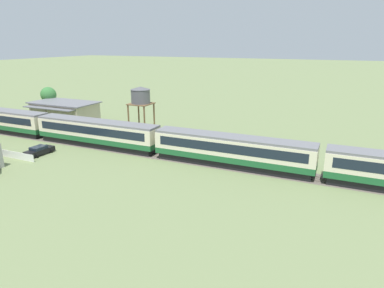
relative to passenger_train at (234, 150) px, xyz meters
name	(u,v)px	position (x,y,z in m)	size (l,w,h in m)	color
passenger_train	(234,150)	(0.00, 0.00, 0.00)	(110.15, 3.23, 4.14)	#1E6033
railway_track	(249,169)	(2.12, 0.00, -2.29)	(166.81, 3.60, 0.04)	#665B51
station_building	(65,112)	(-39.49, 10.91, -0.21)	(13.43, 8.67, 4.13)	#BCB293
water_tower	(141,97)	(-19.96, 9.18, 4.41)	(3.75, 3.75, 8.45)	brown
parked_car_black	(39,151)	(-27.32, -6.96, -1.68)	(2.25, 4.28, 1.28)	black
yard_tree_0	(48,95)	(-46.85, 13.98, 2.43)	(3.33, 3.33, 6.42)	brown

